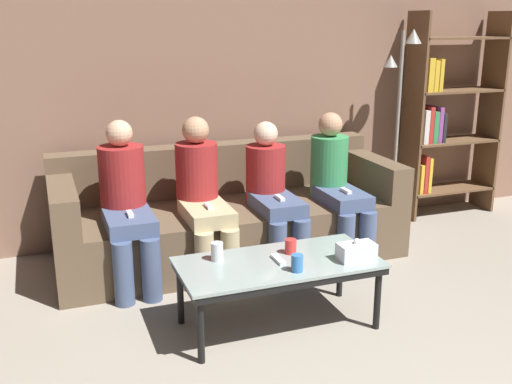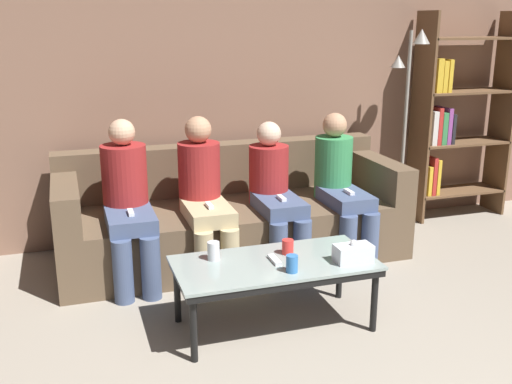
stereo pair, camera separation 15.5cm
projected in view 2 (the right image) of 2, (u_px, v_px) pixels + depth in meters
The scene contains 14 objects.
wall_back at pixel (212, 81), 4.86m from camera, with size 12.00×0.06×2.60m.
couch at pixel (231, 218), 4.63m from camera, with size 2.60×0.95×0.82m.
coffee_table at pixel (274, 268), 3.51m from camera, with size 1.18×0.57×0.42m.
cup_near_left at pixel (288, 247), 3.60m from camera, with size 0.07×0.07×0.09m.
cup_near_right at pixel (213, 251), 3.51m from camera, with size 0.07×0.07×0.11m.
cup_far_center at pixel (292, 264), 3.34m from camera, with size 0.07×0.07×0.10m.
tissue_box at pixel (353, 253), 3.49m from camera, with size 0.22×0.12×0.13m.
game_remote at pixel (275, 260), 3.49m from camera, with size 0.04×0.15×0.02m.
bookshelf at pixel (452, 120), 5.40m from camera, with size 0.89×0.32×1.85m.
standing_lamp at pixel (407, 109), 5.06m from camera, with size 0.31×0.26×1.70m.
seated_person_left_end at pixel (128, 199), 4.11m from camera, with size 0.32×0.70×1.13m.
seated_person_mid_left at pixel (204, 193), 4.26m from camera, with size 0.31×0.71×1.12m.
seated_person_mid_right at pixel (275, 191), 4.42m from camera, with size 0.31×0.69×1.05m.
seated_person_right_end at pixel (340, 183), 4.57m from camera, with size 0.31×0.69×1.09m.
Camera 2 is at (-1.17, -1.17, 1.78)m, focal length 42.00 mm.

